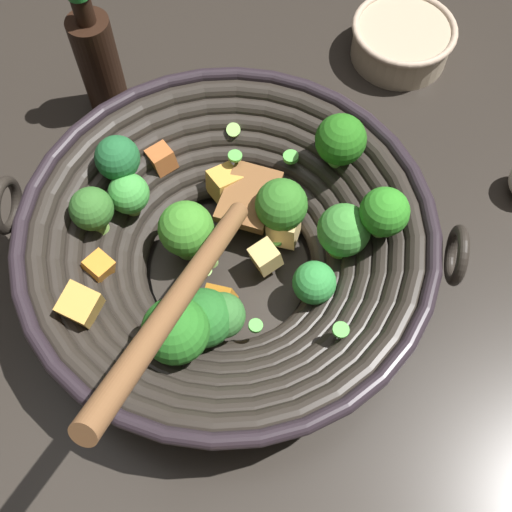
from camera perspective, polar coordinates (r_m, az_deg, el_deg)
name	(u,v)px	position (r m, az deg, el deg)	size (l,w,h in m)	color
ground_plane	(230,272)	(0.64, -2.35, -1.46)	(4.00, 4.00, 0.00)	#28231E
wok	(228,244)	(0.58, -2.54, 1.04)	(0.41, 0.39, 0.23)	black
soy_sauce_bottle	(99,62)	(0.73, -13.92, 16.51)	(0.04, 0.04, 0.17)	black
prep_bowl	(402,40)	(0.81, 12.93, 18.36)	(0.12, 0.12, 0.05)	tan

